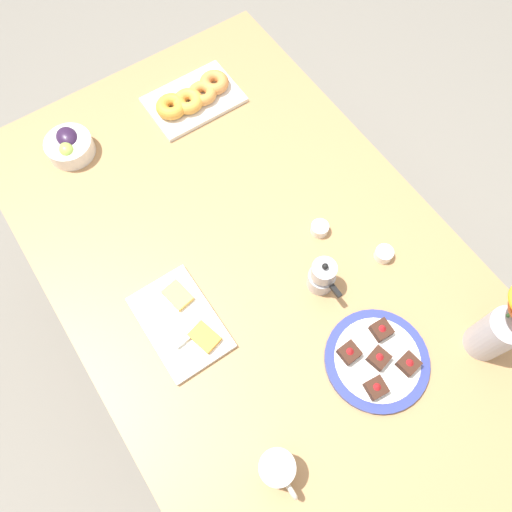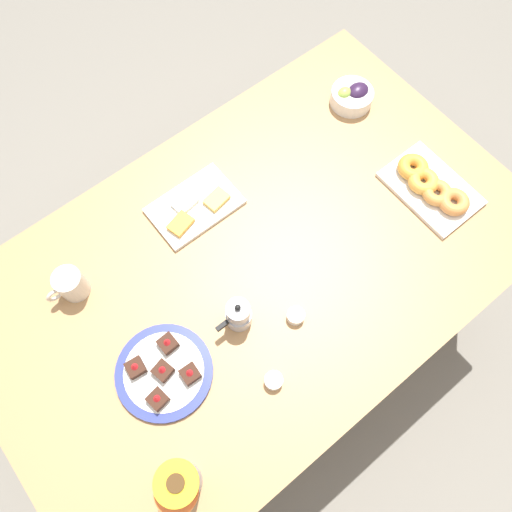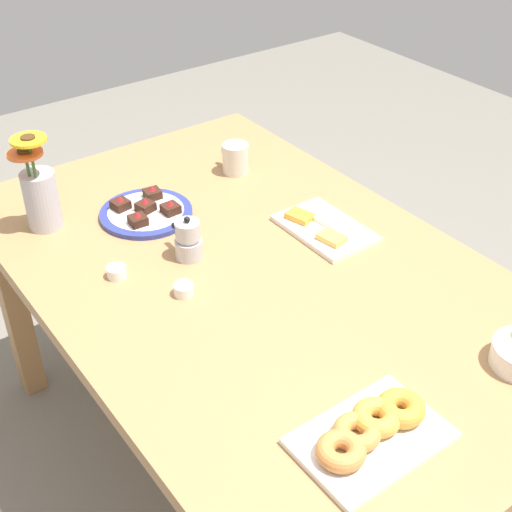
{
  "view_description": "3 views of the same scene",
  "coord_description": "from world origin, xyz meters",
  "views": [
    {
      "loc": [
        0.44,
        -0.3,
        1.95
      ],
      "look_at": [
        0.0,
        0.0,
        0.78
      ],
      "focal_mm": 35.0,
      "sensor_mm": 36.0,
      "label": 1
    },
    {
      "loc": [
        0.33,
        0.42,
        2.05
      ],
      "look_at": [
        0.0,
        0.0,
        0.78
      ],
      "focal_mm": 35.0,
      "sensor_mm": 36.0,
      "label": 2
    },
    {
      "loc": [
        -1.14,
        0.83,
        1.77
      ],
      "look_at": [
        0.0,
        0.0,
        0.78
      ],
      "focal_mm": 50.0,
      "sensor_mm": 36.0,
      "label": 3
    }
  ],
  "objects": [
    {
      "name": "jam_cup_berry",
      "position": [
        0.02,
        0.2,
        0.76
      ],
      "size": [
        0.05,
        0.05,
        0.03
      ],
      "color": "white",
      "rests_on": "dining_table"
    },
    {
      "name": "flower_vase",
      "position": [
        0.49,
        0.34,
        0.84
      ],
      "size": [
        0.11,
        0.11,
        0.27
      ],
      "color": "#B2B2BC",
      "rests_on": "dining_table"
    },
    {
      "name": "dining_table",
      "position": [
        0.0,
        0.0,
        0.65
      ],
      "size": [
        1.6,
        1.0,
        0.74
      ],
      "color": "#A87A4C",
      "rests_on": "ground_plane"
    },
    {
      "name": "moka_pot",
      "position": [
        0.14,
        0.1,
        0.79
      ],
      "size": [
        0.11,
        0.07,
        0.12
      ],
      "color": "#B7B7BC",
      "rests_on": "dining_table"
    },
    {
      "name": "ground_plane",
      "position": [
        0.0,
        0.0,
        0.0
      ],
      "size": [
        6.0,
        6.0,
        0.0
      ],
      "primitive_type": "plane",
      "color": "slate"
    },
    {
      "name": "croissant_platter",
      "position": [
        -0.55,
        0.14,
        0.76
      ],
      "size": [
        0.19,
        0.28,
        0.05
      ],
      "color": "white",
      "rests_on": "dining_table"
    },
    {
      "name": "dessert_plate",
      "position": [
        0.38,
        0.1,
        0.75
      ],
      "size": [
        0.25,
        0.25,
        0.05
      ],
      "color": "navy",
      "rests_on": "dining_table"
    },
    {
      "name": "jam_cup_honey",
      "position": [
        0.17,
        0.29,
        0.76
      ],
      "size": [
        0.05,
        0.05,
        0.03
      ],
      "color": "white",
      "rests_on": "dining_table"
    },
    {
      "name": "grape_bowl",
      "position": [
        -0.6,
        -0.25,
        0.77
      ],
      "size": [
        0.14,
        0.14,
        0.07
      ],
      "color": "white",
      "rests_on": "dining_table"
    },
    {
      "name": "cheese_platter",
      "position": [
        0.03,
        -0.25,
        0.75
      ],
      "size": [
        0.26,
        0.17,
        0.03
      ],
      "color": "white",
      "rests_on": "dining_table"
    },
    {
      "name": "coffee_mug",
      "position": [
        0.44,
        -0.25,
        0.79
      ],
      "size": [
        0.11,
        0.08,
        0.09
      ],
      "color": "beige",
      "rests_on": "dining_table"
    }
  ]
}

